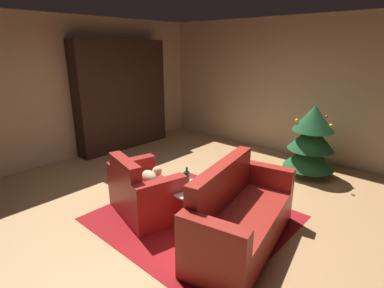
# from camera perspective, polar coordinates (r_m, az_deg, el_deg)

# --- Properties ---
(ground_plane) EXTENTS (7.61, 7.61, 0.00)m
(ground_plane) POSITION_cam_1_polar(r_m,az_deg,el_deg) (4.30, -0.02, -12.17)
(ground_plane) COLOR tan
(wall_back) EXTENTS (6.46, 0.06, 2.74)m
(wall_back) POSITION_cam_1_polar(r_m,az_deg,el_deg) (6.43, 19.17, 9.92)
(wall_back) COLOR tan
(wall_back) RESTS_ON ground
(wall_left) EXTENTS (0.06, 6.29, 2.74)m
(wall_left) POSITION_cam_1_polar(r_m,az_deg,el_deg) (6.38, -22.25, 9.52)
(wall_left) COLOR tan
(wall_left) RESTS_ON ground
(area_rug) EXTENTS (2.29, 2.14, 0.01)m
(area_rug) POSITION_cam_1_polar(r_m,az_deg,el_deg) (4.10, 0.32, -13.78)
(area_rug) COLOR maroon
(area_rug) RESTS_ON ground
(bookshelf_unit) EXTENTS (0.36, 2.12, 2.30)m
(bookshelf_unit) POSITION_cam_1_polar(r_m,az_deg,el_deg) (6.80, -12.04, 8.94)
(bookshelf_unit) COLOR black
(bookshelf_unit) RESTS_ON ground
(armchair_red) EXTENTS (1.15, 0.91, 0.83)m
(armchair_red) POSITION_cam_1_polar(r_m,az_deg,el_deg) (4.12, -9.13, -9.11)
(armchair_red) COLOR maroon
(armchair_red) RESTS_ON ground
(couch_red) EXTENTS (1.01, 1.79, 0.94)m
(couch_red) POSITION_cam_1_polar(r_m,az_deg,el_deg) (3.52, 8.96, -13.77)
(couch_red) COLOR maroon
(couch_red) RESTS_ON ground
(coffee_table) EXTENTS (0.61, 0.61, 0.45)m
(coffee_table) POSITION_cam_1_polar(r_m,az_deg,el_deg) (3.87, 0.46, -9.17)
(coffee_table) COLOR black
(coffee_table) RESTS_ON ground
(book_stack_on_table) EXTENTS (0.21, 0.16, 0.08)m
(book_stack_on_table) POSITION_cam_1_polar(r_m,az_deg,el_deg) (3.79, 0.66, -8.22)
(book_stack_on_table) COLOR red
(book_stack_on_table) RESTS_ON coffee_table
(bottle_on_table) EXTENTS (0.07, 0.07, 0.24)m
(bottle_on_table) POSITION_cam_1_polar(r_m,az_deg,el_deg) (3.93, -0.98, -6.37)
(bottle_on_table) COLOR #155021
(bottle_on_table) RESTS_ON coffee_table
(decorated_tree) EXTENTS (0.86, 0.86, 1.24)m
(decorated_tree) POSITION_cam_1_polar(r_m,az_deg,el_deg) (5.53, 21.66, 0.72)
(decorated_tree) COLOR brown
(decorated_tree) RESTS_ON ground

